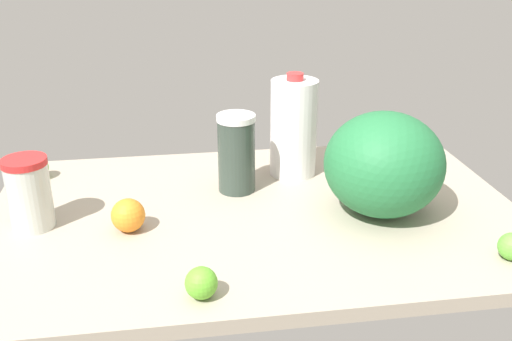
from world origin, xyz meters
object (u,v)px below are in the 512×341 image
(lime_loose, at_px, (512,246))
(lime_beside_bowl, at_px, (37,168))
(tumbler_cup, at_px, (29,193))
(lime_near_front, at_px, (201,283))
(shaker_bottle, at_px, (236,153))
(watermelon, at_px, (384,164))
(orange_by_jug, at_px, (128,215))
(milk_jug, at_px, (294,128))

(lime_loose, bearing_deg, lime_beside_bowl, -28.59)
(tumbler_cup, bearing_deg, lime_loose, 163.78)
(lime_loose, bearing_deg, lime_near_front, 3.48)
(shaker_bottle, bearing_deg, lime_near_front, 75.32)
(watermelon, bearing_deg, lime_loose, 128.44)
(shaker_bottle, distance_m, lime_beside_bowl, 0.52)
(lime_loose, height_order, lime_beside_bowl, lime_beside_bowl)
(lime_beside_bowl, distance_m, orange_by_jug, 0.40)
(lime_loose, xyz_separation_m, lime_beside_bowl, (0.98, -0.54, 0.00))
(milk_jug, relative_size, lime_beside_bowl, 4.65)
(shaker_bottle, relative_size, lime_loose, 3.54)
(tumbler_cup, height_order, lime_beside_bowl, tumbler_cup)
(watermelon, relative_size, lime_loose, 4.86)
(shaker_bottle, relative_size, watermelon, 0.73)
(shaker_bottle, bearing_deg, orange_by_jug, 34.10)
(milk_jug, xyz_separation_m, orange_by_jug, (0.41, 0.25, -0.09))
(watermelon, xyz_separation_m, lime_near_front, (0.42, 0.27, -0.09))
(lime_loose, xyz_separation_m, lime_near_front, (0.60, 0.04, 0.00))
(lime_loose, bearing_deg, milk_jug, -55.02)
(milk_jug, bearing_deg, lime_loose, 124.98)
(shaker_bottle, height_order, lime_beside_bowl, shaker_bottle)
(tumbler_cup, height_order, lime_near_front, tumbler_cup)
(milk_jug, distance_m, shaker_bottle, 0.18)
(tumbler_cup, bearing_deg, shaker_bottle, -165.27)
(milk_jug, distance_m, orange_by_jug, 0.49)
(watermelon, height_order, lime_beside_bowl, watermelon)
(tumbler_cup, relative_size, lime_loose, 2.91)
(milk_jug, relative_size, orange_by_jug, 3.69)
(shaker_bottle, xyz_separation_m, watermelon, (-0.31, 0.16, 0.02))
(milk_jug, bearing_deg, lime_near_front, 62.25)
(watermelon, xyz_separation_m, lime_beside_bowl, (0.80, -0.31, -0.09))
(lime_near_front, bearing_deg, milk_jug, -117.75)
(tumbler_cup, bearing_deg, lime_near_front, 137.66)
(milk_jug, distance_m, lime_near_front, 0.59)
(watermelon, height_order, lime_loose, watermelon)
(orange_by_jug, bearing_deg, lime_near_front, 117.84)
(tumbler_cup, xyz_separation_m, lime_loose, (-0.94, 0.27, -0.05))
(lime_near_front, bearing_deg, shaker_bottle, -104.68)
(milk_jug, bearing_deg, tumbler_cup, 18.22)
(watermelon, bearing_deg, orange_by_jug, 0.60)
(watermelon, bearing_deg, milk_jug, -58.56)
(tumbler_cup, xyz_separation_m, shaker_bottle, (-0.45, -0.12, 0.02))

